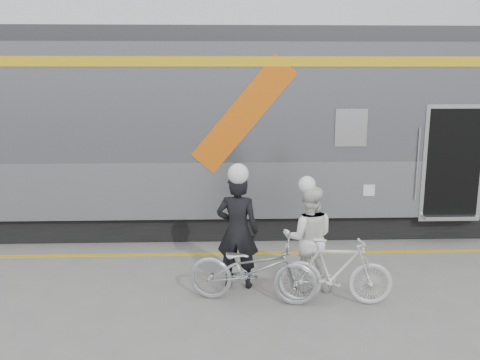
{
  "coord_description": "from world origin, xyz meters",
  "views": [
    {
      "loc": [
        -0.89,
        -6.66,
        3.25
      ],
      "look_at": [
        -0.6,
        1.6,
        1.5
      ],
      "focal_mm": 38.0,
      "sensor_mm": 36.0,
      "label": 1
    }
  ],
  "objects_px": {
    "woman": "(309,238)",
    "bicycle_right": "(335,271)",
    "bicycle_left": "(253,269)",
    "man": "(238,231)"
  },
  "relations": [
    {
      "from": "man",
      "to": "bicycle_left",
      "type": "xyz_separation_m",
      "value": [
        0.2,
        -0.55,
        -0.4
      ]
    },
    {
      "from": "man",
      "to": "bicycle_left",
      "type": "height_order",
      "value": "man"
    },
    {
      "from": "woman",
      "to": "bicycle_right",
      "type": "height_order",
      "value": "woman"
    },
    {
      "from": "bicycle_left",
      "to": "woman",
      "type": "height_order",
      "value": "woman"
    },
    {
      "from": "man",
      "to": "woman",
      "type": "bearing_deg",
      "value": -174.41
    },
    {
      "from": "bicycle_left",
      "to": "woman",
      "type": "relative_size",
      "value": 1.16
    },
    {
      "from": "bicycle_left",
      "to": "bicycle_right",
      "type": "relative_size",
      "value": 1.15
    },
    {
      "from": "bicycle_left",
      "to": "man",
      "type": "bearing_deg",
      "value": 31.99
    },
    {
      "from": "woman",
      "to": "bicycle_left",
      "type": "bearing_deg",
      "value": 32.78
    },
    {
      "from": "bicycle_right",
      "to": "bicycle_left",
      "type": "bearing_deg",
      "value": 90.66
    }
  ]
}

